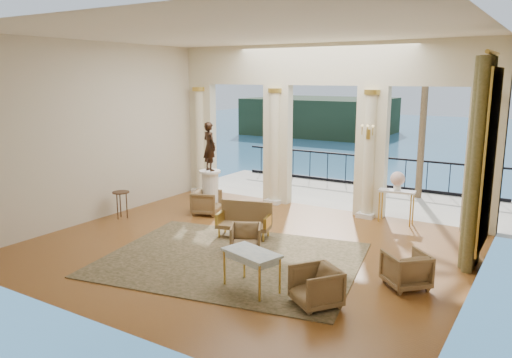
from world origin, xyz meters
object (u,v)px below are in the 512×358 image
Objects in this scene: armchair_d at (207,201)px; console_table at (397,196)px; settee at (245,220)px; side_table at (121,195)px; armchair_a at (246,237)px; game_table at (251,256)px; pedestal at (210,192)px; armchair_b at (316,285)px; armchair_c at (406,268)px; statue at (209,146)px.

console_table reaches higher than armchair_d.
side_table is at bearing 171.76° from settee.
armchair_a is 4.17m from side_table.
game_table is at bearing -83.58° from armchair_a.
pedestal is (-2.01, 1.36, 0.15)m from settee.
armchair_b is at bearing -62.75° from armchair_a.
settee is at bearing -139.12° from console_table.
console_table is (4.64, 1.57, 0.15)m from pedestal.
side_table is (-3.56, -0.41, 0.21)m from settee.
settee is 1.16× the size of pedestal.
side_table is (-6.47, 1.96, 0.25)m from armchair_b.
armchair_a is 3.40m from pedestal.
armchair_d is 0.36m from pedestal.
game_table is at bearing -142.39° from armchair_b.
armchair_c is at bearing -78.26° from console_table.
console_table reaches higher than settee.
statue reaches higher than armchair_b.
pedestal reaches higher than console_table.
armchair_a is at bearing 142.37° from game_table.
armchair_d is at bearing 112.93° from armchair_a.
pedestal is at bearing 151.04° from game_table.
pedestal reaches higher than armchair_a.
armchair_d reaches higher than armchair_c.
armchair_a is 0.91× the size of armchair_d.
console_table is at bearing 31.82° from armchair_a.
console_table is at bearing 28.34° from side_table.
console_table reaches higher than side_table.
side_table is at bearing -160.52° from armchair_b.
armchair_a is 0.91× the size of armchair_c.
armchair_c reaches higher than game_table.
armchair_d is at bearing 130.94° from statue.
statue is (-2.58, 2.20, 1.47)m from armchair_a.
console_table is (0.94, 5.33, 0.07)m from game_table.
armchair_d is (-4.82, 3.44, -0.00)m from armchair_b.
pedestal reaches higher than side_table.
settee is at bearing 168.92° from statue.
settee reaches higher than armchair_c.
armchair_c is 2.72m from game_table.
pedestal is 1.23× the size of console_table.
armchair_d is 0.54× the size of settee.
settee is 1.17× the size of game_table.
armchair_a is at bearing -70.75° from settee.
game_table is at bearing -45.43° from pedestal.
statue is (0.00, -0.00, 1.25)m from pedestal.
armchair_d is at bearing 152.61° from game_table.
game_table is 1.60× the size of side_table.
settee reaches higher than armchair_b.
game_table is at bearing 157.61° from statue.
armchair_c is 0.62× the size of game_table.
armchair_d is at bearing -63.60° from armchair_c.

